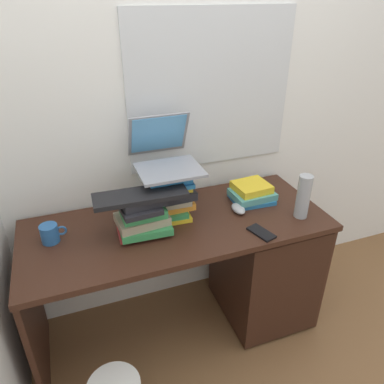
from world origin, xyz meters
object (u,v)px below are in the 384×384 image
at_px(keyboard, 140,196).
at_px(book_stack_side, 252,193).
at_px(desk, 245,261).
at_px(computer_mouse, 238,209).
at_px(book_stack_tall, 170,194).
at_px(mug, 50,234).
at_px(laptop, 165,154).
at_px(cell_phone, 261,233).
at_px(book_stack_keyboard_riser, 143,217).
at_px(water_bottle, 303,197).

bearing_deg(keyboard, book_stack_side, 11.58).
bearing_deg(desk, computer_mouse, 163.84).
xyz_separation_m(book_stack_tall, keyboard, (-0.17, -0.10, 0.08)).
bearing_deg(keyboard, book_stack_tall, 33.40).
height_order(book_stack_tall, book_stack_side, book_stack_tall).
bearing_deg(mug, keyboard, -11.82).
relative_size(book_stack_side, laptop, 0.64).
relative_size(mug, cell_phone, 0.86).
bearing_deg(computer_mouse, mug, 175.90).
bearing_deg(laptop, book_stack_keyboard_riser, -134.04).
distance_m(desk, cell_phone, 0.39).
bearing_deg(keyboard, computer_mouse, 4.69).
bearing_deg(book_stack_side, keyboard, -170.86).
bearing_deg(book_stack_side, book_stack_tall, -179.85).
xyz_separation_m(laptop, computer_mouse, (0.34, -0.15, -0.29)).
relative_size(desk, book_stack_tall, 5.91).
relative_size(keyboard, computer_mouse, 4.04).
relative_size(desk, book_stack_side, 6.66).
bearing_deg(desk, book_stack_side, 57.15).
relative_size(mug, water_bottle, 0.51).
bearing_deg(laptop, computer_mouse, -24.04).
height_order(book_stack_side, cell_phone, book_stack_side).
distance_m(water_bottle, cell_phone, 0.29).
relative_size(book_stack_tall, mug, 2.18).
bearing_deg(book_stack_keyboard_riser, desk, 0.10).
bearing_deg(water_bottle, cell_phone, -165.90).
bearing_deg(book_stack_side, computer_mouse, -145.93).
distance_m(desk, computer_mouse, 0.35).
xyz_separation_m(desk, laptop, (-0.40, 0.17, 0.64)).
bearing_deg(water_bottle, book_stack_keyboard_riser, 170.57).
xyz_separation_m(desk, water_bottle, (0.22, -0.13, 0.44)).
xyz_separation_m(book_stack_side, computer_mouse, (-0.12, -0.08, -0.03)).
height_order(book_stack_tall, water_bottle, book_stack_tall).
relative_size(book_stack_tall, book_stack_side, 1.13).
xyz_separation_m(mug, water_bottle, (1.19, -0.21, 0.07)).
height_order(laptop, mug, laptop).
distance_m(book_stack_keyboard_riser, mug, 0.42).
height_order(book_stack_tall, cell_phone, book_stack_tall).
xyz_separation_m(laptop, mug, (-0.58, -0.09, -0.27)).
bearing_deg(mug, desk, -4.83).
bearing_deg(book_stack_tall, mug, -178.59).
bearing_deg(keyboard, book_stack_keyboard_riser, 37.95).
distance_m(book_stack_side, cell_phone, 0.31).
bearing_deg(book_stack_tall, computer_mouse, -13.16).
bearing_deg(laptop, mug, -171.49).
distance_m(keyboard, water_bottle, 0.80).
bearing_deg(desk, book_stack_tall, 166.40).
xyz_separation_m(book_stack_keyboard_riser, water_bottle, (0.78, -0.13, 0.02)).
bearing_deg(book_stack_keyboard_riser, water_bottle, -9.43).
distance_m(book_stack_keyboard_riser, keyboard, 0.11).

